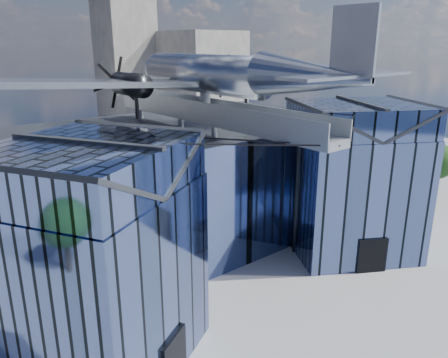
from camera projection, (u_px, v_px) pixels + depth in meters
ground_plane at (242, 285)px, 29.99m from camera, size 120.00×120.00×0.00m
museum at (192, 188)px, 32.63m from camera, size 32.88×24.50×17.60m
bg_towers at (26, 84)px, 65.14m from camera, size 77.00×24.50×26.00m
tree_plaza_e at (436, 161)px, 45.91m from camera, size 4.16×4.16×5.95m
tree_side_e at (410, 162)px, 45.88m from camera, size 4.68×4.68×5.92m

